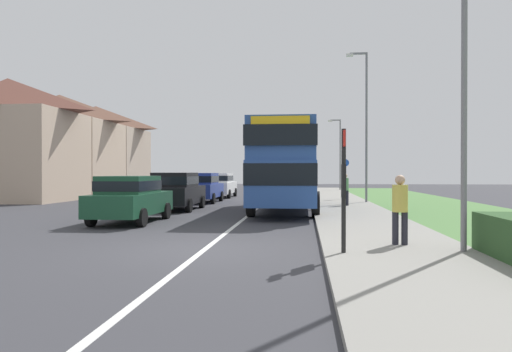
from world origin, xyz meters
The scene contains 17 objects.
ground_plane centered at (0.00, 0.00, 0.00)m, with size 120.00×120.00×0.00m, color #38383D.
lane_marking_centre centered at (0.00, 8.00, 0.00)m, with size 0.14×60.00×0.01m, color silver.
pavement_near_side centered at (4.20, 6.00, 0.06)m, with size 3.20×68.00×0.12m, color gray.
grass_verge_seaward centered at (8.50, 6.00, 0.04)m, with size 6.00×68.00×0.08m, color #517F42.
double_decker_bus centered at (1.41, 10.81, 2.14)m, with size 2.80×10.24×3.70m.
parked_car_dark_green centered at (-3.71, 5.42, 0.88)m, with size 1.87×4.31×1.60m.
parked_car_black centered at (-3.60, 10.87, 0.94)m, with size 1.99×4.20×1.71m.
parked_car_blue centered at (-3.59, 16.37, 0.92)m, with size 1.93×4.20×1.69m.
parked_car_white centered at (-3.60, 21.92, 0.92)m, with size 2.00×4.55×1.66m.
pedestrian_at_stop centered at (4.33, 0.41, 0.98)m, with size 0.34×0.34×1.67m.
pedestrian_walking_away centered at (4.19, 12.92, 0.98)m, with size 0.34×0.34×1.67m.
bus_stop_sign centered at (3.00, -0.75, 1.54)m, with size 0.09×0.52×2.60m.
cycle_route_sign centered at (4.70, 18.74, 1.43)m, with size 0.44×0.08×2.52m.
street_lamp_near centered at (5.36, -0.33, 4.79)m, with size 1.14×0.20×8.45m.
street_lamp_mid centered at (5.48, 15.88, 4.66)m, with size 1.14×0.20×8.21m.
street_lamp_far centered at (5.39, 33.72, 3.81)m, with size 1.14×0.20×6.54m.
house_terrace_far_side centered at (-15.57, 22.82, 3.70)m, with size 7.76×18.20×7.39m.
Camera 1 is at (2.21, -10.44, 1.73)m, focal length 33.54 mm.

